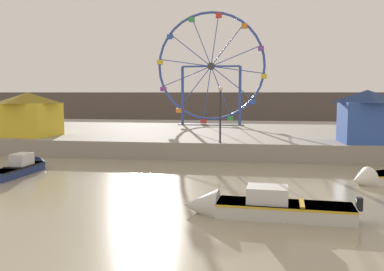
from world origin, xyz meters
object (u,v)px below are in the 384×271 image
at_px(carnival_booth_blue_tent, 367,115).
at_px(carnival_booth_yellow_awning, 29,113).
at_px(motorboat_white_red_stripe, 383,177).
at_px(motorboat_navy_blue, 24,167).
at_px(ferris_wheel_blue_frame, 211,68).
at_px(motorboat_pale_grey, 256,206).
at_px(promenade_lamp_near, 220,105).

xyz_separation_m(carnival_booth_blue_tent, carnival_booth_yellow_awning, (-23.64, 0.84, -0.08)).
distance_m(motorboat_white_red_stripe, carnival_booth_blue_tent, 7.27).
xyz_separation_m(motorboat_navy_blue, motorboat_white_red_stripe, (18.57, 0.39, -0.09)).
bearing_deg(motorboat_white_red_stripe, motorboat_navy_blue, -31.47).
distance_m(motorboat_navy_blue, ferris_wheel_blue_frame, 22.80).
bearing_deg(carnival_booth_yellow_awning, ferris_wheel_blue_frame, 50.31).
height_order(ferris_wheel_blue_frame, carnival_booth_blue_tent, ferris_wheel_blue_frame).
xyz_separation_m(motorboat_white_red_stripe, ferris_wheel_blue_frame, (-10.49, 19.95, 6.47)).
bearing_deg(carnival_booth_blue_tent, ferris_wheel_blue_frame, 127.98).
relative_size(motorboat_pale_grey, motorboat_white_red_stripe, 1.38).
height_order(motorboat_pale_grey, promenade_lamp_near, promenade_lamp_near).
bearing_deg(ferris_wheel_blue_frame, motorboat_pale_grey, -80.74).
height_order(motorboat_navy_blue, motorboat_white_red_stripe, motorboat_navy_blue).
bearing_deg(motorboat_navy_blue, carnival_booth_yellow_awning, 30.91).
relative_size(motorboat_white_red_stripe, carnival_booth_blue_tent, 1.29).
bearing_deg(motorboat_pale_grey, promenade_lamp_near, -75.66).
bearing_deg(carnival_booth_yellow_awning, motorboat_pale_grey, -35.15).
bearing_deg(ferris_wheel_blue_frame, promenade_lamp_near, -81.82).
height_order(ferris_wheel_blue_frame, carnival_booth_yellow_awning, ferris_wheel_blue_frame).
height_order(motorboat_pale_grey, carnival_booth_blue_tent, carnival_booth_blue_tent).
bearing_deg(carnival_booth_blue_tent, promenade_lamp_near, -173.90).
relative_size(ferris_wheel_blue_frame, promenade_lamp_near, 3.07).
bearing_deg(motorboat_pale_grey, motorboat_white_red_stripe, -129.63).
height_order(motorboat_pale_grey, motorboat_navy_blue, motorboat_navy_blue).
height_order(carnival_booth_blue_tent, promenade_lamp_near, promenade_lamp_near).
bearing_deg(promenade_lamp_near, motorboat_pale_grey, -79.41).
height_order(motorboat_navy_blue, ferris_wheel_blue_frame, ferris_wheel_blue_frame).
distance_m(motorboat_navy_blue, carnival_booth_yellow_awning, 9.34).
xyz_separation_m(carnival_booth_blue_tent, promenade_lamp_near, (-9.23, -1.41, 0.63)).
relative_size(carnival_booth_blue_tent, promenade_lamp_near, 0.96).
distance_m(motorboat_navy_blue, promenade_lamp_near, 12.10).
xyz_separation_m(motorboat_white_red_stripe, promenade_lamp_near, (-8.39, 5.31, 3.29)).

